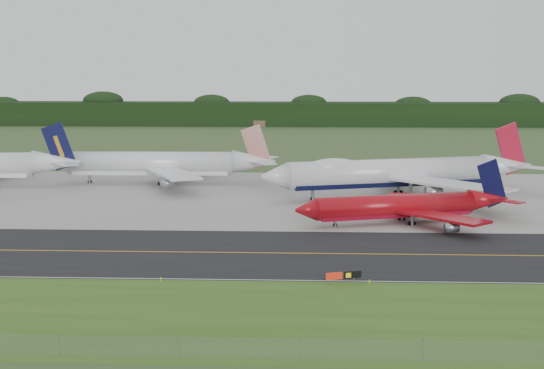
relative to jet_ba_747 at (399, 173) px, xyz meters
The scene contains 14 objects.
ground 52.18m from the jet_ba_747, 107.32° to the right, with size 600.00×600.00×0.00m, color #395427.
grass_verge 86.11m from the jet_ba_747, 100.35° to the right, with size 400.00×30.00×0.01m, color #315719.
taxiway 55.99m from the jet_ba_747, 106.09° to the right, with size 400.00×32.00×0.02m, color black.
apron 16.49m from the jet_ba_747, behind, with size 400.00×78.00×0.01m, color gray.
taxiway_centreline 55.99m from the jet_ba_747, 106.09° to the right, with size 400.00×0.40×0.00m, color #C49212.
taxiway_edge_line 70.96m from the jet_ba_747, 102.61° to the right, with size 400.00×0.25×0.00m, color silver.
perimeter_fence 98.85m from the jet_ba_747, 99.00° to the right, with size 320.00×0.10×320.00m.
horizon_treeline 224.77m from the jet_ba_747, 93.94° to the left, with size 700.00×25.00×12.00m.
jet_ba_747 is the anchor object (origin of this frame).
jet_red_737 29.02m from the jet_ba_747, 93.98° to the right, with size 42.05×33.44×11.59m.
jet_star_tail 59.46m from the jet_ba_747, 162.17° to the left, with size 57.02×47.85×15.08m.
taxiway_sign 72.37m from the jet_ba_747, 102.63° to the right, with size 4.81×1.77×1.67m.
edge_marker_left 81.05m from the jet_ba_747, 120.01° to the right, with size 0.16×0.16×0.50m, color yellow.
edge_marker_center 71.31m from the jet_ba_747, 99.97° to the right, with size 0.16×0.16×0.50m, color yellow.
Camera 1 is at (-5.60, -119.11, 28.19)m, focal length 50.00 mm.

